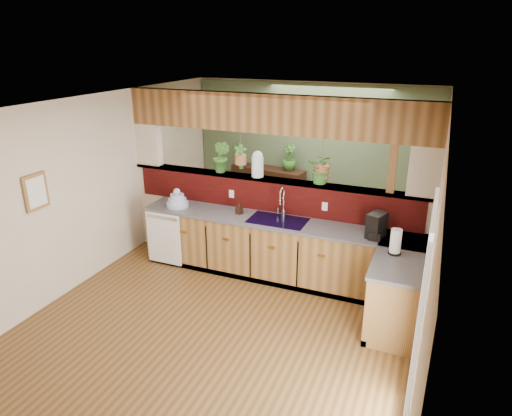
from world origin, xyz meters
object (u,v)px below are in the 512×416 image
at_px(soap_dispenser, 239,208).
at_px(shelving_console, 268,192).
at_px(faucet, 282,201).
at_px(coffee_maker, 376,226).
at_px(dish_stack, 177,201).
at_px(paper_towel, 396,242).
at_px(glass_jar, 257,164).

relative_size(soap_dispenser, shelving_console, 0.13).
height_order(faucet, coffee_maker, faucet).
bearing_deg(dish_stack, soap_dispenser, 4.52).
height_order(soap_dispenser, shelving_console, soap_dispenser).
height_order(dish_stack, shelving_console, dish_stack).
bearing_deg(paper_towel, faucet, 159.08).
xyz_separation_m(dish_stack, shelving_console, (0.59, 2.32, -0.49)).
bearing_deg(coffee_maker, paper_towel, -35.73).
xyz_separation_m(dish_stack, paper_towel, (3.26, -0.42, 0.06)).
bearing_deg(faucet, coffee_maker, -9.53).
height_order(soap_dispenser, paper_towel, paper_towel).
distance_m(glass_jar, shelving_console, 2.26).
height_order(dish_stack, glass_jar, glass_jar).
relative_size(glass_jar, shelving_console, 0.27).
bearing_deg(glass_jar, shelving_console, 106.31).
relative_size(soap_dispenser, coffee_maker, 0.56).
height_order(soap_dispenser, coffee_maker, coffee_maker).
bearing_deg(faucet, soap_dispenser, -168.44).
distance_m(faucet, paper_towel, 1.76).
height_order(paper_towel, glass_jar, glass_jar).
xyz_separation_m(faucet, coffee_maker, (1.36, -0.23, -0.09)).
xyz_separation_m(faucet, glass_jar, (-0.47, 0.22, 0.44)).
distance_m(dish_stack, soap_dispenser, 1.00).
xyz_separation_m(coffee_maker, glass_jar, (-1.83, 0.45, 0.53)).
height_order(dish_stack, soap_dispenser, dish_stack).
distance_m(faucet, dish_stack, 1.64).
xyz_separation_m(faucet, shelving_console, (-1.03, 2.12, -0.64)).
height_order(faucet, glass_jar, glass_jar).
bearing_deg(paper_towel, dish_stack, 172.63).
bearing_deg(soap_dispenser, shelving_console, 100.30).
xyz_separation_m(dish_stack, glass_jar, (1.15, 0.42, 0.60)).
distance_m(soap_dispenser, coffee_maker, 1.98).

